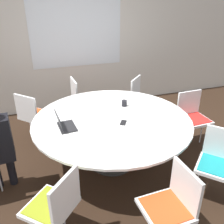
{
  "coord_description": "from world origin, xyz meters",
  "views": [
    {
      "loc": [
        -0.95,
        -2.84,
        2.3
      ],
      "look_at": [
        0.0,
        0.0,
        0.84
      ],
      "focal_mm": 40.0,
      "sensor_mm": 36.0,
      "label": 1
    }
  ],
  "objects_px": {
    "chair_7": "(33,113)",
    "chair_2": "(172,202)",
    "chair_4": "(192,114)",
    "coffee_cup": "(124,103)",
    "chair_5": "(142,97)",
    "laptop": "(64,124)",
    "chair_3": "(219,159)",
    "cell_phone": "(123,123)",
    "chair_1": "(55,203)",
    "chair_6": "(81,97)"
  },
  "relations": [
    {
      "from": "chair_7",
      "to": "chair_2",
      "type": "bearing_deg",
      "value": -17.95
    },
    {
      "from": "chair_4",
      "to": "coffee_cup",
      "type": "bearing_deg",
      "value": -13.21
    },
    {
      "from": "chair_4",
      "to": "chair_5",
      "type": "height_order",
      "value": "same"
    },
    {
      "from": "laptop",
      "to": "coffee_cup",
      "type": "height_order",
      "value": "laptop"
    },
    {
      "from": "chair_3",
      "to": "laptop",
      "type": "xyz_separation_m",
      "value": [
        -1.64,
        0.94,
        0.27
      ]
    },
    {
      "from": "chair_2",
      "to": "cell_phone",
      "type": "relative_size",
      "value": 5.6
    },
    {
      "from": "chair_1",
      "to": "cell_phone",
      "type": "bearing_deg",
      "value": -4.97
    },
    {
      "from": "chair_4",
      "to": "coffee_cup",
      "type": "distance_m",
      "value": 1.14
    },
    {
      "from": "chair_2",
      "to": "chair_3",
      "type": "height_order",
      "value": "same"
    },
    {
      "from": "chair_7",
      "to": "laptop",
      "type": "distance_m",
      "value": 1.1
    },
    {
      "from": "chair_6",
      "to": "coffee_cup",
      "type": "distance_m",
      "value": 1.17
    },
    {
      "from": "chair_2",
      "to": "cell_phone",
      "type": "distance_m",
      "value": 1.25
    },
    {
      "from": "chair_7",
      "to": "cell_phone",
      "type": "relative_size",
      "value": 5.6
    },
    {
      "from": "coffee_cup",
      "to": "cell_phone",
      "type": "height_order",
      "value": "coffee_cup"
    },
    {
      "from": "chair_2",
      "to": "chair_6",
      "type": "xyz_separation_m",
      "value": [
        -0.25,
        2.78,
        0.0
      ]
    },
    {
      "from": "chair_1",
      "to": "cell_phone",
      "type": "distance_m",
      "value": 1.37
    },
    {
      "from": "chair_5",
      "to": "chair_7",
      "type": "xyz_separation_m",
      "value": [
        -1.94,
        -0.08,
        0.0
      ]
    },
    {
      "from": "chair_1",
      "to": "chair_2",
      "type": "relative_size",
      "value": 1.0
    },
    {
      "from": "chair_3",
      "to": "chair_7",
      "type": "bearing_deg",
      "value": 3.53
    },
    {
      "from": "laptop",
      "to": "chair_3",
      "type": "bearing_deg",
      "value": -123.76
    },
    {
      "from": "chair_4",
      "to": "cell_phone",
      "type": "height_order",
      "value": "chair_4"
    },
    {
      "from": "laptop",
      "to": "cell_phone",
      "type": "distance_m",
      "value": 0.77
    },
    {
      "from": "chair_6",
      "to": "coffee_cup",
      "type": "xyz_separation_m",
      "value": [
        0.44,
        -1.06,
        0.26
      ]
    },
    {
      "from": "chair_1",
      "to": "chair_7",
      "type": "xyz_separation_m",
      "value": [
        -0.1,
        2.02,
        0.0
      ]
    },
    {
      "from": "chair_5",
      "to": "chair_6",
      "type": "relative_size",
      "value": 1.0
    },
    {
      "from": "chair_1",
      "to": "chair_3",
      "type": "xyz_separation_m",
      "value": [
        1.9,
        0.07,
        0.0
      ]
    },
    {
      "from": "chair_6",
      "to": "coffee_cup",
      "type": "bearing_deg",
      "value": 19.8
    },
    {
      "from": "chair_3",
      "to": "chair_5",
      "type": "distance_m",
      "value": 2.03
    },
    {
      "from": "chair_3",
      "to": "coffee_cup",
      "type": "distance_m",
      "value": 1.51
    },
    {
      "from": "chair_6",
      "to": "laptop",
      "type": "bearing_deg",
      "value": -22.75
    },
    {
      "from": "chair_6",
      "to": "cell_phone",
      "type": "bearing_deg",
      "value": 5.93
    },
    {
      "from": "chair_3",
      "to": "chair_6",
      "type": "distance_m",
      "value": 2.63
    },
    {
      "from": "coffee_cup",
      "to": "cell_phone",
      "type": "bearing_deg",
      "value": -112.41
    },
    {
      "from": "chair_6",
      "to": "laptop",
      "type": "distance_m",
      "value": 1.55
    },
    {
      "from": "laptop",
      "to": "coffee_cup",
      "type": "distance_m",
      "value": 1.03
    },
    {
      "from": "chair_1",
      "to": "chair_5",
      "type": "relative_size",
      "value": 1.0
    },
    {
      "from": "chair_2",
      "to": "laptop",
      "type": "xyz_separation_m",
      "value": [
        -0.78,
        1.35,
        0.27
      ]
    },
    {
      "from": "chair_3",
      "to": "laptop",
      "type": "distance_m",
      "value": 1.91
    },
    {
      "from": "cell_phone",
      "to": "chair_5",
      "type": "bearing_deg",
      "value": 55.4
    },
    {
      "from": "chair_1",
      "to": "chair_3",
      "type": "bearing_deg",
      "value": -44.41
    },
    {
      "from": "chair_4",
      "to": "chair_7",
      "type": "distance_m",
      "value": 2.55
    },
    {
      "from": "laptop",
      "to": "chair_1",
      "type": "bearing_deg",
      "value": 162.08
    },
    {
      "from": "chair_4",
      "to": "chair_6",
      "type": "distance_m",
      "value": 1.98
    },
    {
      "from": "chair_3",
      "to": "chair_2",
      "type": "bearing_deg",
      "value": 72.81
    },
    {
      "from": "chair_7",
      "to": "coffee_cup",
      "type": "xyz_separation_m",
      "value": [
        1.32,
        -0.63,
        0.26
      ]
    },
    {
      "from": "chair_2",
      "to": "laptop",
      "type": "bearing_deg",
      "value": 27.81
    },
    {
      "from": "chair_1",
      "to": "coffee_cup",
      "type": "bearing_deg",
      "value": 2.31
    },
    {
      "from": "chair_3",
      "to": "chair_6",
      "type": "xyz_separation_m",
      "value": [
        -1.12,
        2.38,
        0.0
      ]
    },
    {
      "from": "chair_2",
      "to": "chair_5",
      "type": "bearing_deg",
      "value": -20.63
    },
    {
      "from": "chair_4",
      "to": "coffee_cup",
      "type": "relative_size",
      "value": 9.75
    }
  ]
}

